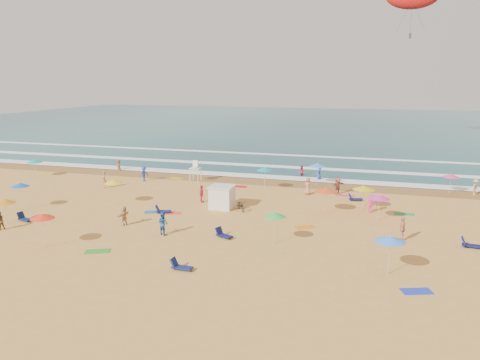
# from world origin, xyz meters

# --- Properties ---
(ground) EXTENTS (220.00, 220.00, 0.00)m
(ground) POSITION_xyz_m (0.00, 0.00, 0.00)
(ground) COLOR gold
(ground) RESTS_ON ground
(ocean) EXTENTS (220.00, 140.00, 0.18)m
(ocean) POSITION_xyz_m (0.00, 84.00, 0.00)
(ocean) COLOR #0C4756
(ocean) RESTS_ON ground
(wet_sand) EXTENTS (220.00, 220.00, 0.00)m
(wet_sand) POSITION_xyz_m (0.00, 12.50, 0.01)
(wet_sand) COLOR olive
(wet_sand) RESTS_ON ground
(surf_foam) EXTENTS (200.00, 18.70, 0.05)m
(surf_foam) POSITION_xyz_m (0.00, 21.32, 0.10)
(surf_foam) COLOR white
(surf_foam) RESTS_ON ground
(cabana) EXTENTS (2.00, 2.00, 2.00)m
(cabana) POSITION_xyz_m (-0.34, 0.39, 1.00)
(cabana) COLOR silver
(cabana) RESTS_ON ground
(cabana_roof) EXTENTS (2.20, 2.20, 0.12)m
(cabana_roof) POSITION_xyz_m (-0.34, 0.39, 2.06)
(cabana_roof) COLOR silver
(cabana_roof) RESTS_ON cabana
(bicycle) EXTENTS (1.58, 1.88, 0.97)m
(bicycle) POSITION_xyz_m (1.56, 0.09, 0.48)
(bicycle) COLOR black
(bicycle) RESTS_ON ground
(lifeguard_stand) EXTENTS (1.20, 1.20, 2.10)m
(lifeguard_stand) POSITION_xyz_m (-7.04, 10.49, 1.05)
(lifeguard_stand) COLOR white
(lifeguard_stand) RESTS_ON ground
(beach_umbrellas) EXTENTS (62.88, 27.29, 0.75)m
(beach_umbrellas) POSITION_xyz_m (5.81, -0.20, 2.13)
(beach_umbrellas) COLOR #FC2E1A
(beach_umbrellas) RESTS_ON ground
(loungers) EXTENTS (48.74, 21.34, 0.34)m
(loungers) POSITION_xyz_m (8.74, -4.09, 0.17)
(loungers) COLOR #0E1D49
(loungers) RESTS_ON ground
(towels) EXTENTS (41.26, 25.65, 0.03)m
(towels) POSITION_xyz_m (-0.01, -1.08, 0.01)
(towels) COLOR #CB1944
(towels) RESTS_ON ground
(beachgoers) EXTENTS (47.10, 28.44, 2.15)m
(beachgoers) POSITION_xyz_m (0.35, 4.08, 0.83)
(beachgoers) COLOR tan
(beachgoers) RESTS_ON ground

